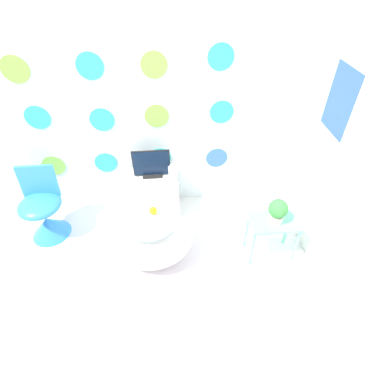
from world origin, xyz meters
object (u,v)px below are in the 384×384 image
at_px(tv, 152,165).
at_px(potted_plant_left, 278,210).
at_px(chair, 45,215).
at_px(vase, 173,174).
at_px(bathtub, 151,237).

distance_m(tv, potted_plant_left, 1.37).
height_order(chair, vase, chair).
relative_size(bathtub, vase, 3.93).
relative_size(bathtub, chair, 1.03).
bearing_deg(tv, bathtub, -92.69).
height_order(bathtub, vase, vase).
height_order(bathtub, potted_plant_left, potted_plant_left).
bearing_deg(bathtub, potted_plant_left, -3.80).
distance_m(chair, vase, 1.42).
bearing_deg(bathtub, chair, 159.43).
bearing_deg(chair, bathtub, -20.57).
xyz_separation_m(bathtub, chair, (-1.13, 0.42, -0.01)).
relative_size(tv, potted_plant_left, 1.57).
height_order(tv, potted_plant_left, tv).
bearing_deg(bathtub, vase, 65.90).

